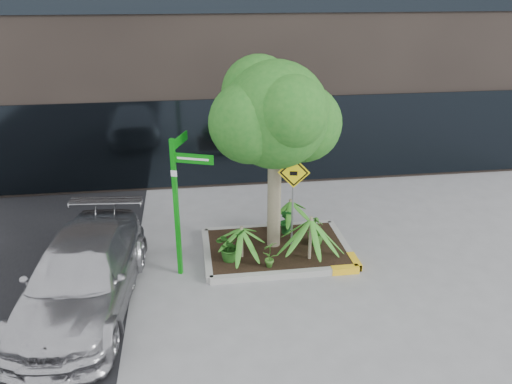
{
  "coord_description": "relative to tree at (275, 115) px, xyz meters",
  "views": [
    {
      "loc": [
        -1.69,
        -9.64,
        5.79
      ],
      "look_at": [
        -0.29,
        0.2,
        1.58
      ],
      "focal_mm": 35.0,
      "sensor_mm": 36.0,
      "label": 1
    }
  ],
  "objects": [
    {
      "name": "shrub_b",
      "position": [
        0.97,
        -0.13,
        -2.71
      ],
      "size": [
        0.52,
        0.52,
        0.7
      ],
      "primitive_type": "imported",
      "rotation": [
        0.0,
        0.0,
        1.97
      ],
      "color": "#316E21",
      "rests_on": "planter"
    },
    {
      "name": "palm_back",
      "position": [
        0.53,
        0.67,
        -2.31
      ],
      "size": [
        0.91,
        0.91,
        1.01
      ],
      "color": "gray",
      "rests_on": "ground"
    },
    {
      "name": "parked_car",
      "position": [
        -3.95,
        -1.65,
        -2.54
      ],
      "size": [
        2.32,
        4.8,
        1.35
      ],
      "primitive_type": "imported",
      "rotation": [
        0.0,
        0.0,
        -0.1
      ],
      "color": "#B8B7BC",
      "rests_on": "ground"
    },
    {
      "name": "palm_front",
      "position": [
        0.67,
        -0.76,
        -2.11
      ],
      "size": [
        1.14,
        1.14,
        1.27
      ],
      "color": "gray",
      "rests_on": "ground"
    },
    {
      "name": "cattle_sign",
      "position": [
        0.35,
        -0.37,
        -1.55
      ],
      "size": [
        0.68,
        0.15,
        2.24
      ],
      "rotation": [
        0.0,
        0.0,
        -0.19
      ],
      "color": "slate",
      "rests_on": "ground"
    },
    {
      "name": "ground",
      "position": [
        -0.15,
        -0.43,
        -3.21
      ],
      "size": [
        80.0,
        80.0,
        0.0
      ],
      "primitive_type": "plane",
      "color": "gray",
      "rests_on": "ground"
    },
    {
      "name": "shrub_c",
      "position": [
        -0.25,
        -0.98,
        -2.75
      ],
      "size": [
        0.43,
        0.43,
        0.63
      ],
      "primitive_type": "imported",
      "rotation": [
        0.0,
        0.0,
        3.54
      ],
      "color": "#397323",
      "rests_on": "planter"
    },
    {
      "name": "street_sign_post",
      "position": [
        -2.07,
        -0.7,
        -1.36
      ],
      "size": [
        0.84,
        1.08,
        3.01
      ],
      "rotation": [
        0.0,
        0.0,
        -0.36
      ],
      "color": "#0C8C11",
      "rests_on": "ground"
    },
    {
      "name": "tree",
      "position": [
        0.0,
        0.0,
        0.0
      ],
      "size": [
        2.93,
        2.6,
        4.4
      ],
      "color": "gray",
      "rests_on": "ground"
    },
    {
      "name": "planter",
      "position": [
        0.08,
        -0.16,
        -3.11
      ],
      "size": [
        3.35,
        2.36,
        0.15
      ],
      "color": "#9E9E99",
      "rests_on": "ground"
    },
    {
      "name": "shrub_d",
      "position": [
        0.41,
        0.45,
        -2.73
      ],
      "size": [
        0.49,
        0.49,
        0.66
      ],
      "primitive_type": "imported",
      "rotation": [
        0.0,
        0.0,
        5.2
      ],
      "color": "#1D6523",
      "rests_on": "planter"
    },
    {
      "name": "shrub_a",
      "position": [
        -1.07,
        -0.56,
        -2.72
      ],
      "size": [
        0.88,
        0.88,
        0.69
      ],
      "primitive_type": "imported",
      "rotation": [
        0.0,
        0.0,
        0.88
      ],
      "color": "#205418",
      "rests_on": "planter"
    },
    {
      "name": "palm_left",
      "position": [
        -0.79,
        -0.47,
        -2.37
      ],
      "size": [
        0.83,
        0.83,
        0.93
      ],
      "color": "gray",
      "rests_on": "ground"
    }
  ]
}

